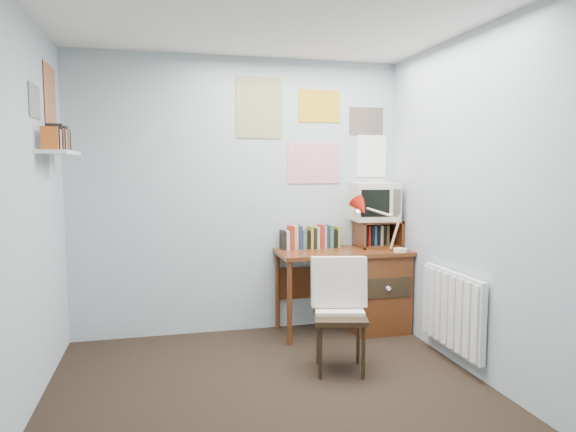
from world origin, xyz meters
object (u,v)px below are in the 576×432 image
Objects in this scene: tv_riser at (378,234)px; crt_tv at (374,200)px; desk at (370,287)px; desk_lamp at (401,228)px; radiator at (452,310)px; wall_shelf at (59,153)px; desk_chair at (340,318)px.

tv_riser is 0.32m from crt_tv.
desk_lamp is at bearing -48.61° from desk.
desk_lamp is 0.43m from crt_tv.
desk is 1.50× the size of radiator.
crt_tv reaches higher than radiator.
desk is at bearing 8.40° from wall_shelf.
desk_lamp is 0.35m from tv_riser.
wall_shelf reaches higher than radiator.
radiator is (0.09, -0.71, -0.56)m from desk_lamp.
wall_shelf is at bearing 169.11° from radiator.
desk is at bearing 69.67° from desk_chair.
desk is 0.97m from radiator.
desk is at bearing 107.24° from radiator.
desk_chair is 1.18m from desk_lamp.
desk_chair is at bearing -124.69° from desk.
desk is 2.94× the size of crt_tv.
desk_chair is (-0.60, -0.87, 0.00)m from desk.
wall_shelf reaches higher than crt_tv.
wall_shelf is at bearing -164.41° from crt_tv.
wall_shelf is at bearing -179.63° from desk_chair.
desk_chair is 2.36m from wall_shelf.
radiator is at bearing 10.54° from desk_chair.
desk_lamp reaches higher than tv_riser.
wall_shelf is (-2.69, -0.49, 0.74)m from tv_riser.
desk is 2.73× the size of desk_lamp.
desk_lamp is 0.71× the size of wall_shelf.
desk_lamp is at bearing 53.62° from desk_chair.
radiator is (0.89, -0.06, 0.01)m from desk_chair.
desk_chair is 2.04× the size of tv_riser.
radiator is at bearing -74.27° from crt_tv.
crt_tv is (0.68, 1.00, 0.80)m from desk_chair.
radiator is 1.29× the size of wall_shelf.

